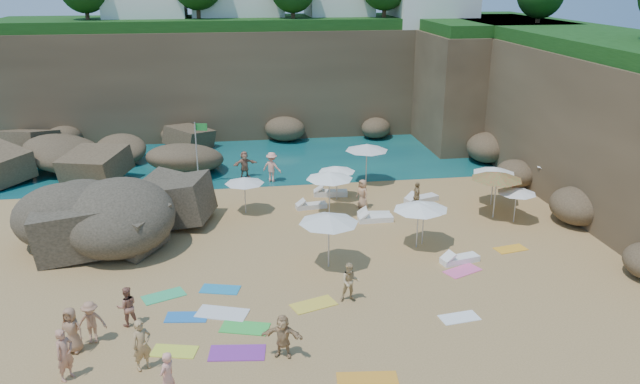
{
  "coord_description": "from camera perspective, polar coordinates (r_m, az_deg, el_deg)",
  "views": [
    {
      "loc": [
        -2.29,
        -25.19,
        12.09
      ],
      "look_at": [
        2.0,
        3.0,
        2.0
      ],
      "focal_mm": 35.0,
      "sensor_mm": 36.0,
      "label": 1
    }
  ],
  "objects": [
    {
      "name": "parasol_6",
      "position": [
        33.03,
        15.88,
        1.46
      ],
      "size": [
        2.63,
        2.63,
        2.49
      ],
      "color": "silver",
      "rests_on": "ground"
    },
    {
      "name": "person_stand_6",
      "position": [
        19.65,
        -13.78,
        -16.13
      ],
      "size": [
        0.66,
        0.72,
        1.66
      ],
      "primitive_type": "imported",
      "rotation": [
        0.0,
        0.0,
        4.15
      ],
      "color": "#F8A58C",
      "rests_on": "ground"
    },
    {
      "name": "parasol_1",
      "position": [
        32.29,
        0.88,
        1.53
      ],
      "size": [
        2.46,
        2.46,
        2.33
      ],
      "color": "silver",
      "rests_on": "ground"
    },
    {
      "name": "towel_4",
      "position": [
        22.24,
        -13.18,
        -13.99
      ],
      "size": [
        1.65,
        1.1,
        0.03
      ],
      "primitive_type": "cube",
      "rotation": [
        0.0,
        0.0,
        -0.24
      ],
      "color": "#D9E43C",
      "rests_on": "ground"
    },
    {
      "name": "person_stand_1",
      "position": [
        23.76,
        -17.23,
        -9.96
      ],
      "size": [
        0.86,
        0.74,
        1.52
      ],
      "primitive_type": "imported",
      "rotation": [
        0.0,
        0.0,
        3.4
      ],
      "color": "#A16650",
      "rests_on": "ground"
    },
    {
      "name": "towel_8",
      "position": [
        25.73,
        -9.11,
        -8.78
      ],
      "size": [
        1.71,
        1.17,
        0.03
      ],
      "primitive_type": "cube",
      "rotation": [
        0.0,
        0.0,
        -0.27
      ],
      "color": "teal",
      "rests_on": "ground"
    },
    {
      "name": "towel_2",
      "position": [
        20.4,
        4.38,
        -16.86
      ],
      "size": [
        2.01,
        1.16,
        0.03
      ],
      "primitive_type": "cube",
      "rotation": [
        0.0,
        0.0,
        -0.11
      ],
      "color": "orange",
      "rests_on": "ground"
    },
    {
      "name": "parasol_4",
      "position": [
        37.67,
        20.75,
        2.43
      ],
      "size": [
        2.14,
        2.14,
        2.02
      ],
      "color": "silver",
      "rests_on": "ground"
    },
    {
      "name": "person_stand_4",
      "position": [
        33.64,
        3.91,
        -0.17
      ],
      "size": [
        0.76,
        0.89,
        1.61
      ],
      "primitive_type": "imported",
      "rotation": [
        0.0,
        0.0,
        -1.05
      ],
      "color": "tan",
      "rests_on": "ground"
    },
    {
      "name": "cliff_corner",
      "position": [
        49.8,
        14.47,
        9.53
      ],
      "size": [
        10.0,
        12.0,
        8.0
      ],
      "primitive_type": "cube",
      "color": "brown",
      "rests_on": "ground"
    },
    {
      "name": "lounger_4",
      "position": [
        32.1,
        5.09,
        -2.45
      ],
      "size": [
        1.78,
        0.61,
        0.28
      ],
      "primitive_type": "cube",
      "rotation": [
        0.0,
        0.0,
        0.01
      ],
      "color": "white",
      "rests_on": "ground"
    },
    {
      "name": "cliff_back",
      "position": [
        51.02,
        -3.78,
        10.32
      ],
      "size": [
        44.0,
        8.0,
        8.0
      ],
      "primitive_type": "cube",
      "color": "brown",
      "rests_on": "ground"
    },
    {
      "name": "towel_0",
      "position": [
        24.06,
        -12.1,
        -11.12
      ],
      "size": [
        1.63,
        0.97,
        0.03
      ],
      "primitive_type": "cube",
      "rotation": [
        0.0,
        0.0,
        -0.14
      ],
      "color": "blue",
      "rests_on": "ground"
    },
    {
      "name": "towel_3",
      "position": [
        23.08,
        -6.88,
        -12.21
      ],
      "size": [
        1.9,
        1.33,
        0.03
      ],
      "primitive_type": "cube",
      "rotation": [
        0.0,
        0.0,
        -0.3
      ],
      "color": "green",
      "rests_on": "ground"
    },
    {
      "name": "towel_11",
      "position": [
        25.69,
        -14.09,
        -9.19
      ],
      "size": [
        1.82,
        1.38,
        0.03
      ],
      "primitive_type": "cube",
      "rotation": [
        0.0,
        0.0,
        0.4
      ],
      "color": "#35BA71",
      "rests_on": "ground"
    },
    {
      "name": "person_lie_0",
      "position": [
        23.38,
        -20.03,
        -12.38
      ],
      "size": [
        1.07,
        1.59,
        0.41
      ],
      "primitive_type": "imported",
      "rotation": [
        0.0,
        0.0,
        0.05
      ],
      "color": "#AC7756",
      "rests_on": "ground"
    },
    {
      "name": "lounger_0",
      "position": [
        35.62,
        0.97,
        -0.1
      ],
      "size": [
        1.98,
        0.87,
        0.3
      ],
      "primitive_type": "cube",
      "rotation": [
        0.0,
        0.0,
        -0.13
      ],
      "color": "silver",
      "rests_on": "ground"
    },
    {
      "name": "ground",
      "position": [
        28.03,
        -3.14,
        -6.09
      ],
      "size": [
        120.0,
        120.0,
        0.0
      ],
      "primitive_type": "plane",
      "color": "tan",
      "rests_on": "ground"
    },
    {
      "name": "rock_outcrop",
      "position": [
        31.82,
        -16.38,
        -3.68
      ],
      "size": [
        9.28,
        7.99,
        3.15
      ],
      "primitive_type": null,
      "rotation": [
        0.0,
        0.0,
        -0.31
      ],
      "color": "brown",
      "rests_on": "ground"
    },
    {
      "name": "person_stand_3",
      "position": [
        33.58,
        8.84,
        -0.41
      ],
      "size": [
        0.49,
        0.97,
        1.59
      ],
      "primitive_type": "imported",
      "rotation": [
        0.0,
        0.0,
        1.46
      ],
      "color": "#9D7D4E",
      "rests_on": "ground"
    },
    {
      "name": "towel_13",
      "position": [
        24.07,
        12.62,
        -11.15
      ],
      "size": [
        1.53,
        0.91,
        0.03
      ],
      "primitive_type": "cube",
      "rotation": [
        0.0,
        0.0,
        0.13
      ],
      "color": "white",
      "rests_on": "ground"
    },
    {
      "name": "rock_promontory",
      "position": [
        43.8,
        -19.78,
        2.29
      ],
      "size": [
        12.0,
        7.0,
        2.0
      ],
      "primitive_type": null,
      "color": "brown",
      "rests_on": "ground"
    },
    {
      "name": "marina_masts",
      "position": [
        57.71,
        -23.08,
        8.89
      ],
      "size": [
        3.1,
        0.1,
        6.0
      ],
      "color": "white",
      "rests_on": "ground"
    },
    {
      "name": "person_lie_2",
      "position": [
        23.11,
        -21.57,
        -12.96
      ],
      "size": [
        1.19,
        1.76,
        0.43
      ],
      "primitive_type": "imported",
      "rotation": [
        0.0,
        0.0,
        -0.28
      ],
      "color": "#9D6F4E",
      "rests_on": "ground"
    },
    {
      "name": "parasol_11",
      "position": [
        28.69,
        9.0,
        -1.33
      ],
      "size": [
        2.32,
        2.32,
        2.19
      ],
      "color": "silver",
      "rests_on": "ground"
    },
    {
      "name": "towel_10",
      "position": [
        30.21,
        17.03,
        -4.99
      ],
      "size": [
        1.57,
        0.99,
        0.03
      ],
      "primitive_type": "cube",
      "rotation": [
        0.0,
        0.0,
        0.19
      ],
      "color": "#FFAD28",
      "rests_on": "ground"
    },
    {
      "name": "parasol_2",
      "position": [
        37.28,
        4.3,
        4.11
      ],
      "size": [
        2.58,
        2.58,
        2.44
      ],
      "color": "silver",
      "rests_on": "ground"
    },
    {
      "name": "person_stand_0",
      "position": [
        21.5,
        -22.31,
        -13.59
      ],
      "size": [
        0.71,
        0.76,
        1.75
      ],
      "primitive_type": "imported",
      "rotation": [
        0.0,
        0.0,
        0.95
      ],
      "color": "tan",
      "rests_on": "ground"
    },
    {
      "name": "lounger_2",
      "position": [
        32.6,
        4.93,
        -2.11
      ],
      "size": [
        1.76,
        0.77,
        0.27
      ],
      "primitive_type": "cube",
      "rotation": [
        0.0,
        0.0,
        -0.12
      ],
      "color": "white",
      "rests_on": "ground"
    },
    {
      "name": "person_lie_5",
      "position": [
        24.52,
        2.77,
        -9.29
      ],
      "size": [
        0.82,
        1.59,
        0.59
      ],
      "primitive_type": "imported",
      "rotation": [
        0.0,
        0.0,
        -0.04
      ],
      "color": "tan",
      "rests_on": "ground"
    },
    {
      "name": "towel_9",
      "position": [
        27.56,
        12.9,
        -7.04
      ],
      "size": [
        1.79,
        1.39,
        0.03
      ],
      "primitive_type": "cube",
      "rotation": [
        0.0,
        0.0,
        0.42
      ],
      "color": "pink",
      "rests_on": "ground"
    },
    {
      "name": "lounger_5",
      "position": [
        28.27,
        12.66,
        -6.04
      ],
      "size": [
        1.83,
        0.97,
        0.27
      ],
      "primitive_type": "cube",
      "rotation": [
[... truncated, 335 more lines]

